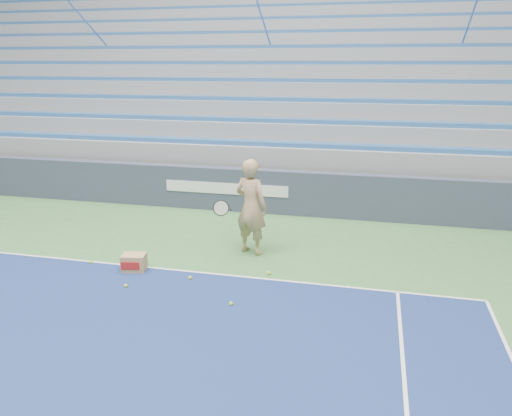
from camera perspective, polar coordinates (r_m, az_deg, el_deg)
The scene contains 9 objects.
sponsor_barrier at distance 12.78m, azimuth -3.25°, elevation 2.18°, with size 30.00×0.32×1.10m.
bleachers at distance 17.99m, azimuth 1.95°, elevation 12.15°, with size 31.00×9.15×7.30m.
tennis_player at distance 9.74m, azimuth -0.58°, elevation 0.13°, with size 1.01×0.95×1.91m.
ball_box at distance 9.41m, azimuth -13.76°, elevation -6.08°, with size 0.47×0.40×0.32m.
tennis_ball_0 at distance 7.97m, azimuth -2.87°, elevation -10.86°, with size 0.07×0.07×0.07m, color #BBE32E.
tennis_ball_1 at distance 8.91m, azimuth -7.53°, elevation -7.91°, with size 0.07×0.07×0.07m, color #BBE32E.
tennis_ball_2 at distance 8.82m, azimuth -14.65°, elevation -8.60°, with size 0.07×0.07×0.07m, color #BBE32E.
tennis_ball_3 at distance 9.02m, azimuth 1.45°, elevation -7.44°, with size 0.07×0.07×0.07m, color #BBE32E.
tennis_ball_4 at distance 9.98m, azimuth -18.33°, elevation -5.90°, with size 0.07×0.07×0.07m, color #BBE32E.
Camera 1 is at (3.58, 4.02, 3.67)m, focal length 35.00 mm.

